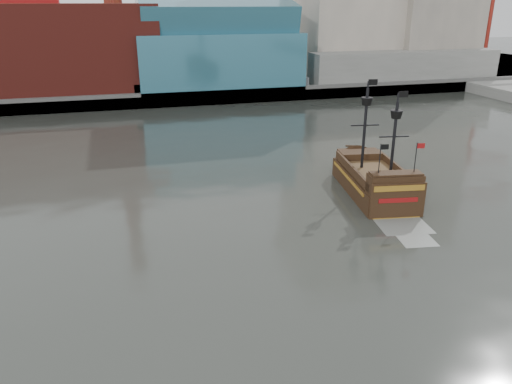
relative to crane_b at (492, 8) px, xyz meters
name	(u,v)px	position (x,y,z in m)	size (l,w,h in m)	color
ground	(288,296)	(-88.23, -92.00, -15.57)	(400.00, 400.00, 0.00)	#272A25
promenade_far	(155,78)	(-88.23, 0.00, -14.57)	(220.00, 60.00, 2.00)	slate
seawall	(170,99)	(-88.23, -29.50, -14.27)	(220.00, 1.00, 2.60)	#4C4C49
crane_b	(492,8)	(0.00, 0.00, 0.00)	(19.10, 4.00, 26.25)	slate
pirate_ship	(374,184)	(-74.44, -77.36, -14.54)	(6.88, 15.79, 11.42)	black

